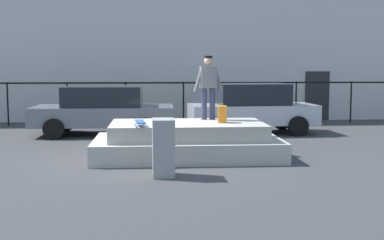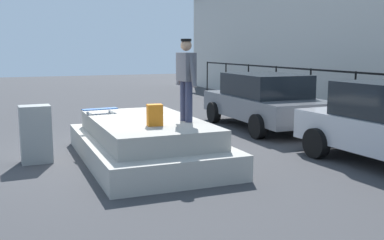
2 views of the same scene
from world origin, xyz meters
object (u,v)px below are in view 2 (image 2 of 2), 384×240
Objects in this scene: car_grey_sedan_near at (265,100)px; utility_box at (36,134)px; skateboarder at (186,75)px; skateboard at (100,109)px; backpack at (155,115)px.

car_grey_sedan_near reaches higher than utility_box.
skateboarder is 2.35m from skateboard.
skateboarder is 1.07m from backpack.
car_grey_sedan_near is at bearing 104.66° from skateboard.
backpack is 0.09× the size of car_grey_sedan_near.
utility_box is (1.82, -6.44, -0.23)m from car_grey_sedan_near.
skateboard is (-1.71, -1.39, -0.83)m from skateboarder.
skateboarder reaches higher than utility_box.
backpack is (1.97, 0.66, 0.10)m from skateboard.
backpack is (0.27, -0.74, -0.73)m from skateboarder.
backpack is at bearing 18.37° from skateboard.
car_grey_sedan_near is (-3.29, 4.38, -0.24)m from backpack.
backpack is 2.57m from utility_box.
backpack reaches higher than skateboard.
skateboarder is at bearing 65.17° from utility_box.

